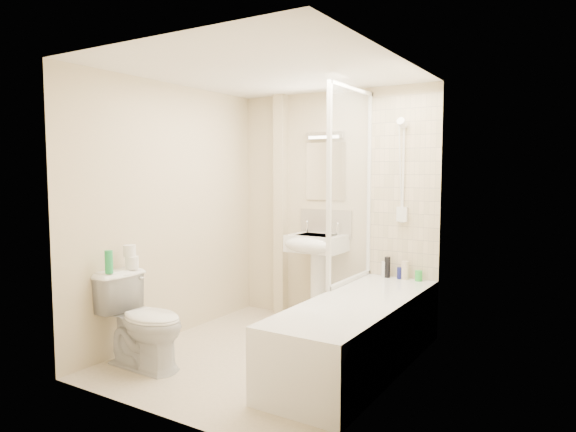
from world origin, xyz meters
The scene contains 24 objects.
floor centered at (0.00, 0.00, 0.00)m, with size 2.50×2.50×0.00m, color beige.
wall_back centered at (0.00, 1.25, 1.20)m, with size 2.20×0.02×2.40m, color beige.
wall_left centered at (-1.10, 0.00, 1.20)m, with size 0.02×2.50×2.40m, color beige.
wall_right centered at (1.10, 0.00, 1.20)m, with size 0.02×2.50×2.40m, color beige.
ceiling centered at (0.00, 0.00, 2.40)m, with size 2.20×2.50×0.02m, color white.
tile_back centered at (0.75, 1.24, 1.42)m, with size 0.70×0.01×1.75m, color beige.
tile_right centered at (1.09, 0.20, 1.42)m, with size 0.01×2.10×1.75m, color beige.
pipe_boxing centered at (-0.62, 1.19, 1.20)m, with size 0.12×0.12×2.40m, color beige.
splashback centered at (-0.09, 1.24, 1.03)m, with size 0.60×0.01×0.30m, color beige.
mirror centered at (-0.09, 1.24, 1.58)m, with size 0.46×0.01×0.60m, color white.
strip_light centered at (-0.09, 1.22, 1.95)m, with size 0.42×0.07×0.07m, color silver.
bathtub centered at (0.75, 0.20, 0.29)m, with size 0.70×2.10×0.55m.
shower_screen centered at (0.40, 0.80, 1.45)m, with size 0.04×0.92×1.80m.
shower_fixture centered at (0.75, 1.19, 1.55)m, with size 0.10×0.16×0.99m.
pedestal_sink centered at (-0.09, 1.01, 0.75)m, with size 0.55×0.50×1.06m.
bottle_white_a centered at (0.59, 1.16, 0.63)m, with size 0.05×0.05×0.15m, color white.
bottle_black_b centered at (0.63, 1.16, 0.65)m, with size 0.06×0.06×0.20m, color black.
bottle_blue centered at (0.76, 1.16, 0.61)m, with size 0.06×0.06×0.11m, color navy.
bottle_cream centered at (0.81, 1.16, 0.64)m, with size 0.07×0.07×0.18m, color beige.
bottle_green centered at (0.94, 1.16, 0.60)m, with size 0.07×0.07×0.10m, color green.
toilet centered at (-0.72, -0.71, 0.38)m, with size 0.76×0.45×0.77m, color white.
toilet_roll_lower centered at (-0.96, -0.61, 0.82)m, with size 0.11×0.11×0.10m, color white.
toilet_roll_upper centered at (-0.97, -0.62, 0.92)m, with size 0.10×0.10×0.10m, color white.
green_bottle centered at (-0.96, -0.84, 0.86)m, with size 0.06×0.06×0.19m, color green.
Camera 1 is at (2.39, -3.54, 1.59)m, focal length 32.00 mm.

